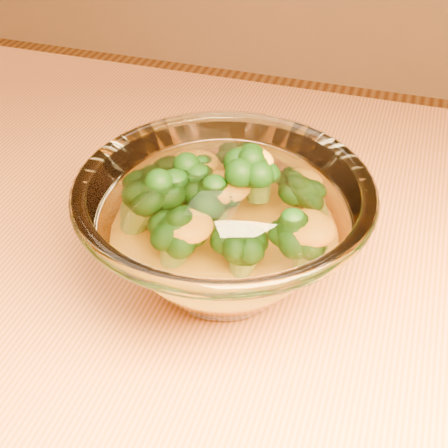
{
  "coord_description": "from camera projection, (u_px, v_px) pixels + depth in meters",
  "views": [
    {
      "loc": [
        0.2,
        -0.39,
        1.14
      ],
      "look_at": [
        0.08,
        0.0,
        0.81
      ],
      "focal_mm": 50.0,
      "sensor_mm": 36.0,
      "label": 1
    }
  ],
  "objects": [
    {
      "name": "table",
      "position": [
        155.0,
        333.0,
        0.64
      ],
      "size": [
        1.2,
        0.8,
        0.75
      ],
      "color": "#C8683C",
      "rests_on": "ground"
    },
    {
      "name": "glass_bowl",
      "position": [
        224.0,
        229.0,
        0.53
      ],
      "size": [
        0.25,
        0.25,
        0.11
      ],
      "color": "white",
      "rests_on": "table"
    },
    {
      "name": "cheese_sauce",
      "position": [
        224.0,
        250.0,
        0.55
      ],
      "size": [
        0.14,
        0.14,
        0.04
      ],
      "primitive_type": "ellipsoid",
      "color": "orange",
      "rests_on": "glass_bowl"
    },
    {
      "name": "broccoli_heap",
      "position": [
        219.0,
        206.0,
        0.53
      ],
      "size": [
        0.18,
        0.15,
        0.08
      ],
      "color": "black",
      "rests_on": "cheese_sauce"
    }
  ]
}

